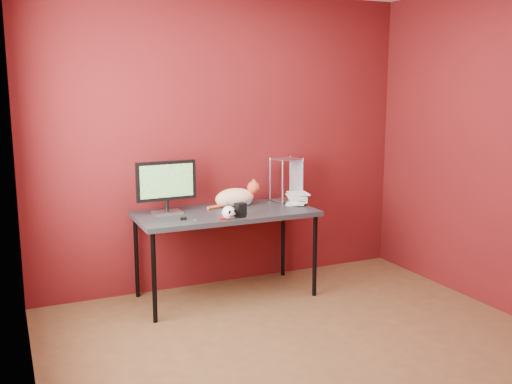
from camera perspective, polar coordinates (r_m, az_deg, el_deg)
name	(u,v)px	position (r m, az deg, el deg)	size (l,w,h in m)	color
room	(328,142)	(3.54, 7.20, 5.02)	(3.52, 3.52, 2.61)	#53351C
desk	(226,217)	(4.81, -3.07, -2.52)	(1.50, 0.70, 0.75)	black
monitor	(166,184)	(4.73, -8.95, 0.76)	(0.50, 0.17, 0.44)	#B5B5BA
cat	(236,197)	(5.00, -2.06, -0.49)	(0.50, 0.21, 0.23)	orange
skull_mug	(229,213)	(4.50, -2.74, -2.06)	(0.11, 0.11, 0.10)	silver
speaker	(240,210)	(4.58, -1.57, -1.85)	(0.10, 0.10, 0.11)	black
book_stack	(288,142)	(5.05, 3.25, 5.00)	(0.26, 0.27, 1.10)	beige
wire_rack	(286,180)	(5.20, 3.06, 1.25)	(0.26, 0.23, 0.40)	#B5B5BA
pocket_knife	(224,219)	(4.49, -3.19, -2.68)	(0.09, 0.02, 0.02)	#9E0C0C
black_gadget	(183,219)	(4.51, -7.26, -2.65)	(0.05, 0.03, 0.02)	black
washer	(196,220)	(4.49, -6.01, -2.80)	(0.04, 0.04, 0.00)	#B5B5BA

